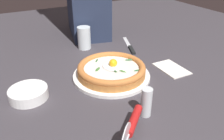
{
  "coord_description": "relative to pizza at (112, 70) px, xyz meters",
  "views": [
    {
      "loc": [
        0.65,
        -0.33,
        0.43
      ],
      "look_at": [
        0.0,
        0.02,
        0.03
      ],
      "focal_mm": 36.56,
      "sensor_mm": 36.0,
      "label": 1
    }
  ],
  "objects": [
    {
      "name": "drinking_glass",
      "position": [
        -0.31,
        0.02,
        0.01
      ],
      "size": [
        0.06,
        0.06,
        0.11
      ],
      "color": "silver",
      "rests_on": "ground"
    },
    {
      "name": "pepper_shaker",
      "position": [
        0.24,
        -0.02,
        0.01
      ],
      "size": [
        0.03,
        0.03,
        0.09
      ],
      "primitive_type": "cylinder",
      "color": "silver",
      "rests_on": "ground"
    },
    {
      "name": "table_knife",
      "position": [
        -0.21,
        0.21,
        -0.03
      ],
      "size": [
        0.22,
        0.09,
        0.01
      ],
      "color": "silver",
      "rests_on": "ground"
    },
    {
      "name": "ground_plane",
      "position": [
        -0.0,
        -0.02,
        -0.05
      ],
      "size": [
        2.4,
        2.4,
        0.03
      ],
      "primitive_type": "cube",
      "color": "#3B373C",
      "rests_on": "ground"
    },
    {
      "name": "pizza_cutter",
      "position": [
        0.3,
        -0.1,
        0.01
      ],
      "size": [
        0.13,
        0.13,
        0.09
      ],
      "color": "silver",
      "rests_on": "ground"
    },
    {
      "name": "folded_napkin",
      "position": [
        0.05,
        0.24,
        -0.03
      ],
      "size": [
        0.14,
        0.09,
        0.01
      ],
      "primitive_type": "cube",
      "rotation": [
        0.0,
        0.0,
        6.26
      ],
      "color": "white",
      "rests_on": "ground"
    },
    {
      "name": "pizza_plate",
      "position": [
        0.0,
        -0.0,
        -0.03
      ],
      "size": [
        0.29,
        0.29,
        0.01
      ],
      "primitive_type": "cylinder",
      "color": "white",
      "rests_on": "ground"
    },
    {
      "name": "pizza",
      "position": [
        0.0,
        0.0,
        0.0
      ],
      "size": [
        0.25,
        0.25,
        0.06
      ],
      "color": "#BC7536",
      "rests_on": "pizza_plate"
    },
    {
      "name": "side_bowl",
      "position": [
        -0.01,
        -0.3,
        -0.02
      ],
      "size": [
        0.12,
        0.12,
        0.03
      ],
      "primitive_type": "cylinder",
      "color": "white",
      "rests_on": "ground"
    }
  ]
}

